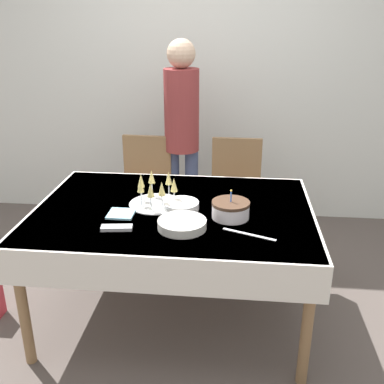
# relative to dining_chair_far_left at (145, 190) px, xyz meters

# --- Properties ---
(ground_plane) EXTENTS (12.00, 12.00, 0.00)m
(ground_plane) POSITION_rel_dining_chair_far_left_xyz_m (0.37, -0.92, -0.51)
(ground_plane) COLOR #564C47
(wall_back) EXTENTS (8.00, 0.05, 2.70)m
(wall_back) POSITION_rel_dining_chair_far_left_xyz_m (0.37, 0.79, 0.84)
(wall_back) COLOR silver
(wall_back) RESTS_ON ground_plane
(dining_table) EXTENTS (1.68, 1.20, 0.77)m
(dining_table) POSITION_rel_dining_chair_far_left_xyz_m (0.37, -0.92, 0.15)
(dining_table) COLOR silver
(dining_table) RESTS_ON ground_plane
(dining_chair_far_left) EXTENTS (0.44, 0.44, 0.94)m
(dining_chair_far_left) POSITION_rel_dining_chair_far_left_xyz_m (0.00, 0.00, 0.00)
(dining_chair_far_left) COLOR olive
(dining_chair_far_left) RESTS_ON ground_plane
(dining_chair_far_right) EXTENTS (0.42, 0.42, 0.94)m
(dining_chair_far_right) POSITION_rel_dining_chair_far_left_xyz_m (0.74, 0.00, 0.00)
(dining_chair_far_right) COLOR olive
(dining_chair_far_right) RESTS_ON ground_plane
(birthday_cake) EXTENTS (0.22, 0.22, 0.17)m
(birthday_cake) POSITION_rel_dining_chair_far_left_xyz_m (0.71, -1.02, 0.31)
(birthday_cake) COLOR white
(birthday_cake) RESTS_ON dining_table
(champagne_tray) EXTENTS (0.33, 0.33, 0.18)m
(champagne_tray) POSITION_rel_dining_chair_far_left_xyz_m (0.25, -0.87, 0.34)
(champagne_tray) COLOR silver
(champagne_tray) RESTS_ON dining_table
(plate_stack_main) EXTENTS (0.27, 0.27, 0.05)m
(plate_stack_main) POSITION_rel_dining_chair_far_left_xyz_m (0.45, -1.18, 0.28)
(plate_stack_main) COLOR silver
(plate_stack_main) RESTS_ON dining_table
(plate_stack_dessert) EXTENTS (0.21, 0.21, 0.05)m
(plate_stack_dessert) POSITION_rel_dining_chair_far_left_xyz_m (0.42, -0.93, 0.28)
(plate_stack_dessert) COLOR white
(plate_stack_dessert) RESTS_ON dining_table
(cake_knife) EXTENTS (0.28, 0.13, 0.00)m
(cake_knife) POSITION_rel_dining_chair_far_left_xyz_m (0.82, -1.22, 0.26)
(cake_knife) COLOR silver
(cake_knife) RESTS_ON dining_table
(fork_pile) EXTENTS (0.18, 0.08, 0.02)m
(fork_pile) POSITION_rel_dining_chair_far_left_xyz_m (0.10, -1.24, 0.27)
(fork_pile) COLOR silver
(fork_pile) RESTS_ON dining_table
(napkin_pile) EXTENTS (0.15, 0.15, 0.01)m
(napkin_pile) POSITION_rel_dining_chair_far_left_xyz_m (0.08, -1.04, 0.26)
(napkin_pile) COLOR #8CC6E0
(napkin_pile) RESTS_ON dining_table
(person_standing) EXTENTS (0.28, 0.28, 1.70)m
(person_standing) POSITION_rel_dining_chair_far_left_xyz_m (0.29, 0.15, 0.51)
(person_standing) COLOR #3F4C72
(person_standing) RESTS_ON ground_plane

